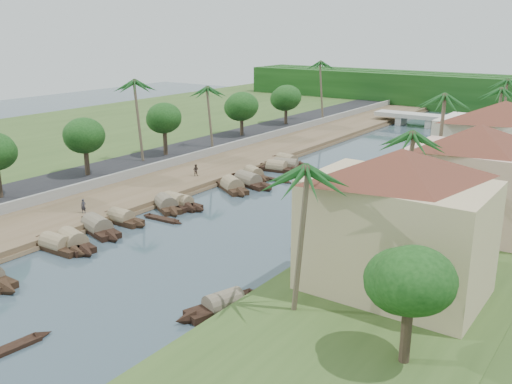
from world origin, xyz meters
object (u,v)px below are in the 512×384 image
Objects in this scene: bridge at (447,120)px; sampan_1 at (72,242)px; building_near at (397,220)px; person_near at (83,206)px.

sampan_1 is (-8.86, -79.88, -1.30)m from bridge.
building_near is at bearing -75.61° from bridge.
sampan_1 is (-27.85, -5.88, -5.97)m from building_near.
building_near is 10.07× the size of person_near.
building_near is 33.10m from person_near.
bridge is 76.54m from building_near.
building_near is at bearing 25.30° from sampan_1.
building_near reaches higher than bridge.
bridge is 18.99× the size of person_near.
bridge is 1.89× the size of building_near.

